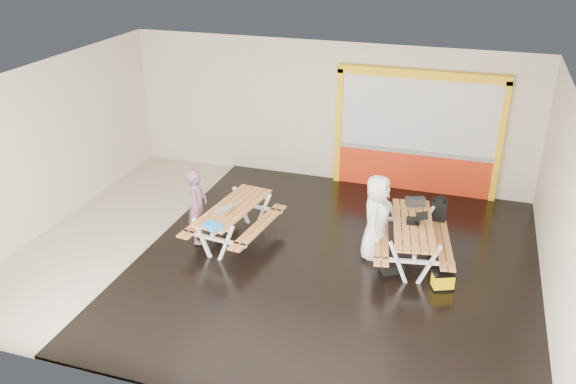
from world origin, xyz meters
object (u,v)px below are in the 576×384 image
(laptop_left, at_px, (225,209))
(backpack, at_px, (439,209))
(person_left, at_px, (198,206))
(toolbox, at_px, (415,201))
(dark_case, at_px, (392,267))
(blue_pouch, at_px, (212,226))
(person_right, at_px, (377,218))
(laptop_right, at_px, (416,219))
(fluke_bag, at_px, (443,281))
(picnic_table_left, at_px, (234,215))
(picnic_table_right, at_px, (412,233))

(laptop_left, distance_m, backpack, 4.31)
(person_left, height_order, laptop_left, person_left)
(toolbox, bearing_deg, dark_case, -98.88)
(blue_pouch, height_order, toolbox, toolbox)
(person_right, distance_m, backpack, 1.48)
(person_left, bearing_deg, dark_case, -101.64)
(person_left, xyz_separation_m, laptop_right, (4.25, 0.70, 0.03))
(person_right, xyz_separation_m, fluke_bag, (1.38, -0.77, -0.68))
(picnic_table_left, height_order, blue_pouch, blue_pouch)
(laptop_right, bearing_deg, person_right, -168.71)
(person_right, distance_m, toolbox, 1.07)
(picnic_table_right, bearing_deg, person_right, -175.95)
(laptop_left, bearing_deg, dark_case, 1.29)
(person_left, height_order, blue_pouch, person_left)
(picnic_table_right, height_order, laptop_right, laptop_right)
(laptop_right, xyz_separation_m, backpack, (0.36, 0.84, -0.13))
(picnic_table_left, relative_size, person_left, 1.40)
(laptop_left, bearing_deg, picnic_table_right, 9.16)
(person_left, distance_m, laptop_right, 4.31)
(picnic_table_right, bearing_deg, toolbox, 94.82)
(picnic_table_right, distance_m, person_right, 0.74)
(dark_case, relative_size, fluke_bag, 0.94)
(backpack, bearing_deg, blue_pouch, -150.42)
(picnic_table_left, bearing_deg, person_left, -158.33)
(fluke_bag, bearing_deg, blue_pouch, -173.32)
(laptop_right, height_order, toolbox, toolbox)
(picnic_table_left, bearing_deg, dark_case, -3.02)
(laptop_right, distance_m, fluke_bag, 1.31)
(dark_case, bearing_deg, picnic_table_right, 61.66)
(blue_pouch, relative_size, backpack, 0.65)
(picnic_table_right, relative_size, blue_pouch, 6.95)
(person_left, height_order, laptop_right, person_left)
(laptop_right, xyz_separation_m, blue_pouch, (-3.60, -1.41, -0.02))
(toolbox, bearing_deg, backpack, 14.77)
(picnic_table_right, height_order, dark_case, picnic_table_right)
(picnic_table_left, xyz_separation_m, fluke_bag, (4.23, -0.48, -0.43))
(dark_case, distance_m, fluke_bag, 1.01)
(laptop_left, relative_size, dark_case, 1.02)
(picnic_table_left, height_order, person_left, person_left)
(laptop_left, bearing_deg, laptop_right, 10.54)
(backpack, bearing_deg, fluke_bag, -80.97)
(picnic_table_right, xyz_separation_m, toolbox, (-0.07, 0.81, 0.28))
(backpack, relative_size, fluke_bag, 1.15)
(picnic_table_left, relative_size, laptop_right, 5.19)
(picnic_table_left, bearing_deg, toolbox, 18.28)
(picnic_table_right, distance_m, blue_pouch, 3.81)
(laptop_left, height_order, toolbox, toolbox)
(person_right, relative_size, laptop_left, 4.03)
(person_right, height_order, backpack, person_right)
(toolbox, bearing_deg, picnic_table_left, -161.72)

